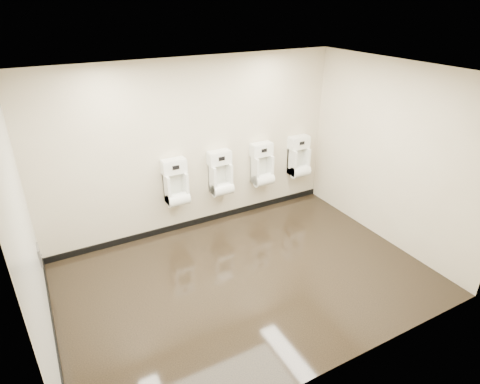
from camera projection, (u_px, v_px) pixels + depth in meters
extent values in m
cube|color=black|center=(247.00, 279.00, 5.63)|extent=(5.00, 3.50, 0.00)
cube|color=silver|center=(249.00, 75.00, 4.40)|extent=(5.00, 3.50, 0.00)
cube|color=beige|center=(194.00, 148.00, 6.39)|extent=(5.00, 0.02, 2.80)
cube|color=beige|center=(342.00, 263.00, 3.63)|extent=(5.00, 0.02, 2.80)
cube|color=beige|center=(27.00, 242.00, 3.95)|extent=(0.02, 3.50, 2.80)
cube|color=beige|center=(391.00, 156.00, 6.08)|extent=(0.02, 3.50, 2.80)
cube|color=white|center=(27.00, 242.00, 3.95)|extent=(0.01, 3.50, 2.80)
cube|color=black|center=(198.00, 221.00, 6.98)|extent=(5.00, 0.02, 0.10)
cube|color=black|center=(56.00, 342.00, 4.55)|extent=(0.02, 3.50, 0.10)
cube|color=#9E9EA3|center=(39.00, 255.00, 5.30)|extent=(0.03, 0.25, 0.25)
cylinder|color=silver|center=(41.00, 254.00, 5.31)|extent=(0.02, 0.04, 0.04)
cube|color=white|center=(176.00, 188.00, 6.38)|extent=(0.35, 0.25, 0.49)
cube|color=silver|center=(174.00, 184.00, 6.43)|extent=(0.26, 0.01, 0.37)
cylinder|color=white|center=(178.00, 199.00, 6.41)|extent=(0.35, 0.21, 0.21)
cube|color=white|center=(174.00, 167.00, 6.25)|extent=(0.38, 0.18, 0.21)
cube|color=black|center=(176.00, 168.00, 6.17)|extent=(0.10, 0.01, 0.05)
cube|color=silver|center=(176.00, 168.00, 6.17)|extent=(0.12, 0.01, 0.07)
cylinder|color=silver|center=(186.00, 164.00, 6.34)|extent=(0.01, 0.03, 0.03)
cube|color=white|center=(221.00, 178.00, 6.72)|extent=(0.35, 0.25, 0.49)
cube|color=silver|center=(218.00, 174.00, 6.76)|extent=(0.26, 0.01, 0.37)
cylinder|color=white|center=(223.00, 189.00, 6.74)|extent=(0.35, 0.21, 0.21)
cube|color=white|center=(219.00, 158.00, 6.59)|extent=(0.38, 0.18, 0.21)
cube|color=black|center=(222.00, 159.00, 6.50)|extent=(0.10, 0.01, 0.05)
cube|color=silver|center=(222.00, 159.00, 6.50)|extent=(0.12, 0.01, 0.07)
cylinder|color=silver|center=(230.00, 156.00, 6.67)|extent=(0.01, 0.03, 0.03)
cube|color=white|center=(262.00, 169.00, 7.06)|extent=(0.35, 0.25, 0.49)
cube|color=silver|center=(260.00, 166.00, 7.11)|extent=(0.26, 0.01, 0.37)
cylinder|color=white|center=(264.00, 180.00, 7.09)|extent=(0.35, 0.21, 0.21)
cube|color=white|center=(261.00, 150.00, 6.93)|extent=(0.38, 0.18, 0.21)
cube|color=black|center=(264.00, 150.00, 6.85)|extent=(0.10, 0.01, 0.05)
cube|color=silver|center=(264.00, 150.00, 6.85)|extent=(0.12, 0.01, 0.07)
cylinder|color=silver|center=(271.00, 148.00, 7.02)|extent=(0.01, 0.03, 0.03)
cube|color=white|center=(299.00, 161.00, 7.40)|extent=(0.35, 0.25, 0.49)
cube|color=silver|center=(296.00, 158.00, 7.45)|extent=(0.26, 0.01, 0.37)
cylinder|color=white|center=(300.00, 171.00, 7.43)|extent=(0.35, 0.21, 0.21)
cube|color=white|center=(299.00, 143.00, 7.27)|extent=(0.38, 0.18, 0.21)
cube|color=black|center=(302.00, 143.00, 7.19)|extent=(0.10, 0.01, 0.05)
cube|color=silver|center=(302.00, 143.00, 7.19)|extent=(0.12, 0.01, 0.07)
cylinder|color=silver|center=(308.00, 141.00, 7.36)|extent=(0.01, 0.03, 0.03)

